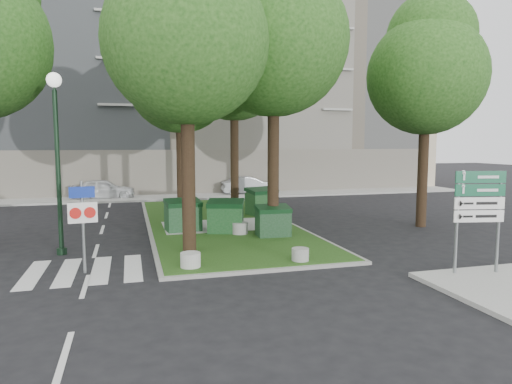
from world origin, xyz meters
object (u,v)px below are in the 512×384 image
object	(u,v)px
bollard_left	(191,260)
litter_bin	(253,201)
dumpster_a	(183,215)
dumpster_b	(226,216)
street_lamp	(57,142)
car_silver	(250,186)
car_white	(103,189)
directional_sign	(479,206)
tree_street_right	(428,65)
dumpster_d	(261,201)
tree_median_far	(235,55)
tree_median_mid	(182,69)
bollard_right	(300,254)
bollard_mid	(240,228)
tree_median_near_right	(276,26)
tree_median_near_left	(189,25)
dumpster_c	(273,221)
traffic_sign_pole	(83,214)

from	to	relation	value
bollard_left	litter_bin	distance (m)	12.08
dumpster_a	litter_bin	size ratio (longest dim) A/B	2.04
dumpster_b	bollard_left	bearing A→B (deg)	-95.36
street_lamp	car_silver	distance (m)	18.76
bollard_left	car_white	size ratio (longest dim) A/B	0.15
directional_sign	street_lamp	bearing A→B (deg)	164.27
tree_street_right	street_lamp	bearing A→B (deg)	-175.02
street_lamp	car_white	distance (m)	15.55
dumpster_d	tree_median_far	bearing A→B (deg)	87.07
tree_median_far	car_silver	distance (m)	10.71
tree_median_mid	tree_street_right	bearing A→B (deg)	-21.80
tree_median_far	bollard_right	bearing A→B (deg)	-93.46
car_silver	tree_street_right	bearing A→B (deg)	-161.00
bollard_mid	directional_sign	xyz separation A→B (m)	(4.96, -7.00, 1.63)
dumpster_b	car_white	world-z (taller)	dumpster_b
bollard_left	directional_sign	size ratio (longest dim) A/B	0.21
tree_median_near_right	dumpster_d	bearing A→B (deg)	79.60
dumpster_a	bollard_left	xyz separation A→B (m)	(-0.43, -5.56, -0.42)
dumpster_d	bollard_mid	distance (m)	5.05
tree_median_near_left	tree_median_mid	size ratio (longest dim) A/B	1.05
tree_median_far	dumpster_c	distance (m)	10.91
bollard_right	tree_median_near_right	bearing A→B (deg)	82.99
dumpster_d	directional_sign	distance (m)	11.91
bollard_right	street_lamp	xyz separation A→B (m)	(-7.14, 3.28, 3.40)
dumpster_b	directional_sign	distance (m)	9.32
tree_median_near_left	tree_street_right	bearing A→B (deg)	13.39
dumpster_d	dumpster_c	bearing A→B (deg)	-120.15
tree_street_right	bollard_right	bearing A→B (deg)	-148.70
dumpster_d	street_lamp	distance (m)	10.71
tree_median_near_left	dumpster_b	bearing A→B (deg)	59.14
street_lamp	traffic_sign_pole	world-z (taller)	street_lamp
bollard_left	litter_bin	world-z (taller)	litter_bin
dumpster_b	street_lamp	xyz separation A→B (m)	(-5.87, -1.68, 2.95)
bollard_right	directional_sign	distance (m)	5.14
bollard_mid	traffic_sign_pole	world-z (taller)	traffic_sign_pole
dumpster_c	directional_sign	distance (m)	7.46
street_lamp	tree_median_near_left	bearing A→B (deg)	-16.50
tree_street_right	bollard_mid	world-z (taller)	tree_street_right
tree_median_near_right	dumpster_b	size ratio (longest dim) A/B	6.93
dumpster_c	car_silver	world-z (taller)	dumpster_c
dumpster_c	traffic_sign_pole	size ratio (longest dim) A/B	0.50
litter_bin	tree_median_near_left	bearing A→B (deg)	-116.55
dumpster_b	bollard_mid	distance (m)	0.78
tree_median_near_right	tree_median_mid	size ratio (longest dim) A/B	1.15
bollard_right	bollard_mid	size ratio (longest dim) A/B	0.83
litter_bin	traffic_sign_pole	bearing A→B (deg)	-126.69
directional_sign	litter_bin	bearing A→B (deg)	112.06
tree_median_near_right	car_silver	bearing A→B (deg)	78.97
tree_median_near_left	dumpster_b	world-z (taller)	tree_median_near_left
car_white	dumpster_c	bearing A→B (deg)	-156.25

